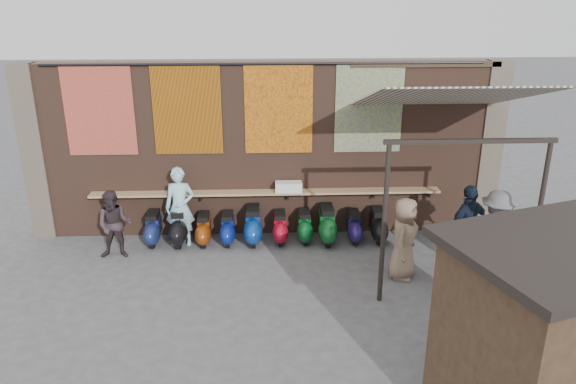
% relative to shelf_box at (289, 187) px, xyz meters
% --- Properties ---
extents(ground, '(70.00, 70.00, 0.00)m').
position_rel_shelf_box_xyz_m(ground, '(-0.51, -2.30, -1.24)').
color(ground, '#474749').
rests_on(ground, ground).
extents(brick_wall, '(10.00, 0.40, 4.00)m').
position_rel_shelf_box_xyz_m(brick_wall, '(-0.51, 0.40, 0.76)').
color(brick_wall, brown).
rests_on(brick_wall, ground).
extents(pier_left, '(0.50, 0.50, 4.00)m').
position_rel_shelf_box_xyz_m(pier_left, '(-5.71, 0.40, 0.76)').
color(pier_left, '#4C4238').
rests_on(pier_left, ground).
extents(pier_right, '(0.50, 0.50, 4.00)m').
position_rel_shelf_box_xyz_m(pier_right, '(4.69, 0.40, 0.76)').
color(pier_right, '#4C4238').
rests_on(pier_right, ground).
extents(eating_counter, '(8.00, 0.32, 0.05)m').
position_rel_shelf_box_xyz_m(eating_counter, '(-0.51, 0.03, -0.14)').
color(eating_counter, '#9E7A51').
rests_on(eating_counter, brick_wall).
extents(shelf_box, '(0.61, 0.28, 0.23)m').
position_rel_shelf_box_xyz_m(shelf_box, '(0.00, 0.00, 0.00)').
color(shelf_box, white).
rests_on(shelf_box, eating_counter).
extents(tapestry_redgold, '(1.50, 0.02, 2.00)m').
position_rel_shelf_box_xyz_m(tapestry_redgold, '(-4.11, 0.18, 1.76)').
color(tapestry_redgold, maroon).
rests_on(tapestry_redgold, brick_wall).
extents(tapestry_sun, '(1.50, 0.02, 2.00)m').
position_rel_shelf_box_xyz_m(tapestry_sun, '(-2.21, 0.18, 1.76)').
color(tapestry_sun, orange).
rests_on(tapestry_sun, brick_wall).
extents(tapestry_orange, '(1.50, 0.02, 2.00)m').
position_rel_shelf_box_xyz_m(tapestry_orange, '(-0.21, 0.18, 1.76)').
color(tapestry_orange, '#C06E18').
rests_on(tapestry_orange, brick_wall).
extents(tapestry_multi, '(1.50, 0.02, 2.00)m').
position_rel_shelf_box_xyz_m(tapestry_multi, '(1.79, 0.18, 1.76)').
color(tapestry_multi, navy).
rests_on(tapestry_multi, brick_wall).
extents(hang_rail, '(9.50, 0.06, 0.06)m').
position_rel_shelf_box_xyz_m(hang_rail, '(-0.51, 0.17, 2.74)').
color(hang_rail, black).
rests_on(hang_rail, brick_wall).
extents(scooter_stool_0, '(0.35, 0.77, 0.73)m').
position_rel_shelf_box_xyz_m(scooter_stool_0, '(-3.09, -0.25, -0.87)').
color(scooter_stool_0, navy).
rests_on(scooter_stool_0, ground).
extents(scooter_stool_1, '(0.39, 0.86, 0.82)m').
position_rel_shelf_box_xyz_m(scooter_stool_1, '(-2.50, -0.28, -0.83)').
color(scooter_stool_1, black).
rests_on(scooter_stool_1, ground).
extents(scooter_stool_2, '(0.33, 0.73, 0.70)m').
position_rel_shelf_box_xyz_m(scooter_stool_2, '(-1.94, -0.31, -0.89)').
color(scooter_stool_2, '#83350B').
rests_on(scooter_stool_2, ground).
extents(scooter_stool_3, '(0.33, 0.74, 0.70)m').
position_rel_shelf_box_xyz_m(scooter_stool_3, '(-1.40, -0.30, -0.89)').
color(scooter_stool_3, navy).
rests_on(scooter_stool_3, ground).
extents(scooter_stool_4, '(0.39, 0.87, 0.83)m').
position_rel_shelf_box_xyz_m(scooter_stool_4, '(-0.82, -0.30, -0.82)').
color(scooter_stool_4, navy).
rests_on(scooter_stool_4, ground).
extents(scooter_stool_5, '(0.33, 0.73, 0.70)m').
position_rel_shelf_box_xyz_m(scooter_stool_5, '(-0.21, -0.28, -0.89)').
color(scooter_stool_5, '#B30D23').
rests_on(scooter_stool_5, ground).
extents(scooter_stool_6, '(0.34, 0.75, 0.71)m').
position_rel_shelf_box_xyz_m(scooter_stool_6, '(0.36, -0.26, -0.88)').
color(scooter_stool_6, '#0B5324').
rests_on(scooter_stool_6, ground).
extents(scooter_stool_7, '(0.40, 0.88, 0.84)m').
position_rel_shelf_box_xyz_m(scooter_stool_7, '(0.86, -0.33, -0.82)').
color(scooter_stool_7, '#105423').
rests_on(scooter_stool_7, ground).
extents(scooter_stool_8, '(0.33, 0.73, 0.70)m').
position_rel_shelf_box_xyz_m(scooter_stool_8, '(1.49, -0.31, -0.89)').
color(scooter_stool_8, '#1F1551').
rests_on(scooter_stool_8, ground).
extents(scooter_stool_9, '(0.36, 0.79, 0.75)m').
position_rel_shelf_box_xyz_m(scooter_stool_9, '(2.04, -0.30, -0.86)').
color(scooter_stool_9, black).
rests_on(scooter_stool_9, ground).
extents(diner_left, '(0.68, 0.46, 1.82)m').
position_rel_shelf_box_xyz_m(diner_left, '(-2.44, -0.30, -0.33)').
color(diner_left, '#9CD0E2').
rests_on(diner_left, ground).
extents(diner_right, '(0.74, 0.58, 1.52)m').
position_rel_shelf_box_xyz_m(diner_right, '(-3.76, -0.90, -0.48)').
color(diner_right, '#31262A').
rests_on(diner_right, ground).
extents(shopper_navy, '(1.13, 0.86, 1.78)m').
position_rel_shelf_box_xyz_m(shopper_navy, '(3.65, -1.57, -0.35)').
color(shopper_navy, black).
rests_on(shopper_navy, ground).
extents(shopper_grey, '(1.37, 1.27, 1.85)m').
position_rel_shelf_box_xyz_m(shopper_grey, '(4.02, -2.07, -0.31)').
color(shopper_grey, '#5B5B60').
rests_on(shopper_grey, ground).
extents(shopper_tan, '(0.86, 0.99, 1.71)m').
position_rel_shelf_box_xyz_m(shopper_tan, '(2.21, -2.03, -0.39)').
color(shopper_tan, '#7F6551').
rests_on(shopper_tan, ground).
extents(market_stall, '(2.90, 2.52, 2.65)m').
position_rel_shelf_box_xyz_m(market_stall, '(3.06, -6.24, 0.09)').
color(market_stall, black).
rests_on(market_stall, ground).
extents(stall_roof, '(3.27, 2.87, 0.12)m').
position_rel_shelf_box_xyz_m(stall_roof, '(3.06, -6.24, 1.47)').
color(stall_roof, black).
rests_on(stall_roof, market_stall).
extents(stall_sign, '(1.15, 0.42, 0.50)m').
position_rel_shelf_box_xyz_m(stall_sign, '(2.76, -5.34, 0.69)').
color(stall_sign, gold).
rests_on(stall_sign, market_stall).
extents(stall_shelf, '(1.96, 0.74, 0.06)m').
position_rel_shelf_box_xyz_m(stall_shelf, '(2.76, -5.34, -0.27)').
color(stall_shelf, '#473321').
rests_on(stall_shelf, market_stall).
extents(awning_canvas, '(3.20, 3.28, 0.97)m').
position_rel_shelf_box_xyz_m(awning_canvas, '(2.99, -1.40, 2.31)').
color(awning_canvas, beige).
rests_on(awning_canvas, brick_wall).
extents(awning_ledger, '(3.30, 0.08, 0.12)m').
position_rel_shelf_box_xyz_m(awning_ledger, '(2.99, 0.19, 2.71)').
color(awning_ledger, '#33261C').
rests_on(awning_ledger, brick_wall).
extents(awning_header, '(3.00, 0.08, 0.08)m').
position_rel_shelf_box_xyz_m(awning_header, '(2.99, -2.90, 1.84)').
color(awning_header, black).
rests_on(awning_header, awning_post_left).
extents(awning_post_left, '(0.09, 0.09, 3.10)m').
position_rel_shelf_box_xyz_m(awning_post_left, '(1.59, -2.90, 0.31)').
color(awning_post_left, black).
rests_on(awning_post_left, ground).
extents(awning_post_right, '(0.09, 0.09, 3.10)m').
position_rel_shelf_box_xyz_m(awning_post_right, '(4.39, -2.90, 0.31)').
color(awning_post_right, black).
rests_on(awning_post_right, ground).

